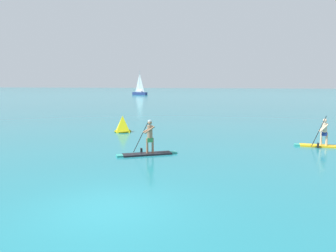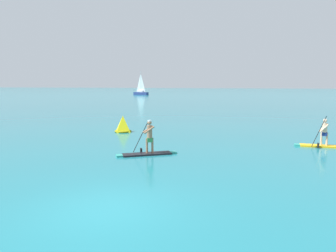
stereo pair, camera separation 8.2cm
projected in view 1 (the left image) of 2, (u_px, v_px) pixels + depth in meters
The scene contains 5 objects.
ground at pixel (108, 209), 9.14m from camera, with size 440.00×440.00×0.00m, color #1E727F.
paddleboarder_mid_center at pixel (148, 146), 16.02m from camera, with size 2.78×1.94×1.77m.
paddleboarder_far_right at pixel (322, 140), 18.03m from camera, with size 2.88×0.83×1.83m.
race_marker_buoy at pixel (123, 125), 23.50m from camera, with size 1.25×1.25×1.19m.
sailboat_left_horizon at pixel (140, 91), 97.01m from camera, with size 4.78×2.22×7.16m.
Camera 1 is at (3.98, -7.99, 3.52)m, focal length 34.73 mm.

